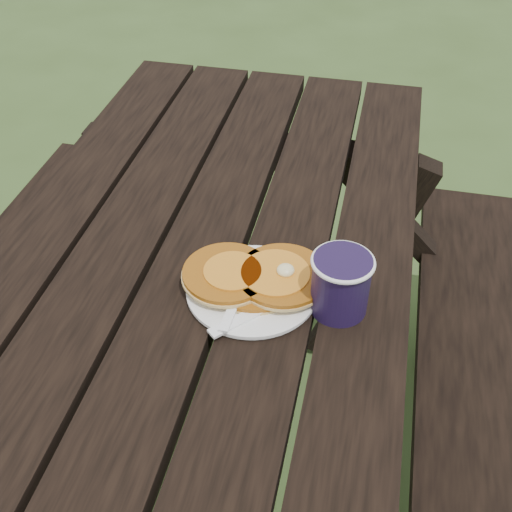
% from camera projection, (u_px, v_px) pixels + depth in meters
% --- Properties ---
extents(picnic_table, '(1.36, 1.80, 0.75)m').
position_uv_depth(picnic_table, '(188.00, 447.00, 1.28)').
color(picnic_table, black).
rests_on(picnic_table, ground).
extents(plate, '(0.27, 0.27, 0.01)m').
position_uv_depth(plate, '(252.00, 290.00, 1.06)').
color(plate, white).
rests_on(plate, picnic_table).
extents(pancake_stack, '(0.24, 0.16, 0.04)m').
position_uv_depth(pancake_stack, '(256.00, 276.00, 1.06)').
color(pancake_stack, '#A35B12').
rests_on(pancake_stack, plate).
extents(knife, '(0.14, 0.15, 0.00)m').
position_uv_depth(knife, '(259.00, 310.00, 1.02)').
color(knife, white).
rests_on(knife, plate).
extents(fork, '(0.04, 0.16, 0.01)m').
position_uv_depth(fork, '(233.00, 307.00, 1.01)').
color(fork, white).
rests_on(fork, plate).
extents(coffee_cup, '(0.10, 0.10, 0.10)m').
position_uv_depth(coffee_cup, '(341.00, 281.00, 1.00)').
color(coffee_cup, '#1C1032').
rests_on(coffee_cup, picnic_table).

